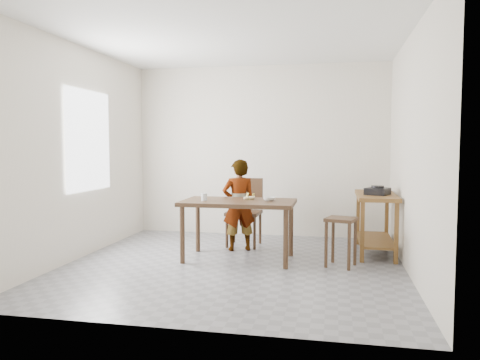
% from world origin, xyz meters
% --- Properties ---
extents(floor, '(4.00, 4.00, 0.04)m').
position_xyz_m(floor, '(0.00, 0.00, -0.02)').
color(floor, slate).
rests_on(floor, ground).
extents(ceiling, '(4.00, 4.00, 0.04)m').
position_xyz_m(ceiling, '(0.00, 0.00, 2.72)').
color(ceiling, white).
rests_on(ceiling, wall_back).
extents(wall_back, '(4.00, 0.04, 2.70)m').
position_xyz_m(wall_back, '(0.00, 2.02, 1.35)').
color(wall_back, silver).
rests_on(wall_back, ground).
extents(wall_front, '(4.00, 0.04, 2.70)m').
position_xyz_m(wall_front, '(0.00, -2.02, 1.35)').
color(wall_front, silver).
rests_on(wall_front, ground).
extents(wall_left, '(0.04, 4.00, 2.70)m').
position_xyz_m(wall_left, '(-2.02, 0.00, 1.35)').
color(wall_left, silver).
rests_on(wall_left, ground).
extents(wall_right, '(0.04, 4.00, 2.70)m').
position_xyz_m(wall_right, '(2.02, 0.00, 1.35)').
color(wall_right, silver).
rests_on(wall_right, ground).
extents(window_pane, '(0.02, 1.10, 1.30)m').
position_xyz_m(window_pane, '(-1.97, 0.20, 1.50)').
color(window_pane, white).
rests_on(window_pane, wall_left).
extents(dining_table, '(1.40, 0.80, 0.75)m').
position_xyz_m(dining_table, '(0.00, 0.30, 0.38)').
color(dining_table, '#3E291A').
rests_on(dining_table, floor).
extents(prep_counter, '(0.50, 1.20, 0.80)m').
position_xyz_m(prep_counter, '(1.72, 1.00, 0.40)').
color(prep_counter, brown).
rests_on(prep_counter, floor).
extents(child, '(0.54, 0.45, 1.25)m').
position_xyz_m(child, '(-0.10, 0.82, 0.63)').
color(child, silver).
rests_on(child, floor).
extents(dining_chair, '(0.48, 0.48, 0.96)m').
position_xyz_m(dining_chair, '(-0.09, 1.12, 0.48)').
color(dining_chair, '#3E291A').
rests_on(dining_chair, floor).
extents(stool, '(0.41, 0.41, 0.58)m').
position_xyz_m(stool, '(1.26, 0.21, 0.29)').
color(stool, '#3E291A').
rests_on(stool, floor).
extents(glass_tumbler, '(0.09, 0.09, 0.09)m').
position_xyz_m(glass_tumbler, '(-0.42, 0.22, 0.80)').
color(glass_tumbler, silver).
rests_on(glass_tumbler, dining_table).
extents(small_bowl, '(0.18, 0.18, 0.05)m').
position_xyz_m(small_bowl, '(0.38, 0.33, 0.77)').
color(small_bowl, silver).
rests_on(small_bowl, dining_table).
extents(banana, '(0.19, 0.16, 0.06)m').
position_xyz_m(banana, '(0.12, 0.43, 0.78)').
color(banana, '#F6D25E').
rests_on(banana, dining_table).
extents(serving_bowl, '(0.25, 0.25, 0.05)m').
position_xyz_m(serving_bowl, '(1.74, 1.19, 0.82)').
color(serving_bowl, silver).
rests_on(serving_bowl, prep_counter).
extents(gas_burner, '(0.36, 0.36, 0.09)m').
position_xyz_m(gas_burner, '(1.72, 0.86, 0.85)').
color(gas_burner, black).
rests_on(gas_burner, prep_counter).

